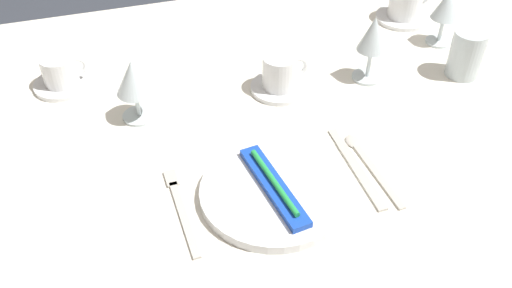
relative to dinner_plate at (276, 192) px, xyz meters
name	(u,v)px	position (x,y,z in m)	size (l,w,h in m)	color
dining_table	(239,148)	(0.00, 0.23, -0.09)	(1.80, 1.11, 0.74)	silver
dinner_plate	(276,192)	(0.00, 0.00, 0.00)	(0.26, 0.26, 0.02)	white
toothbrush_package	(276,185)	(0.00, 0.00, 0.02)	(0.06, 0.21, 0.02)	blue
fork_outer	(181,207)	(-0.17, 0.02, -0.01)	(0.02, 0.21, 0.00)	beige
dinner_knife	(357,169)	(0.16, 0.02, -0.01)	(0.02, 0.23, 0.00)	beige
spoon_soup	(367,161)	(0.19, 0.03, -0.01)	(0.03, 0.21, 0.01)	beige
saucer_left	(63,84)	(-0.34, 0.45, 0.00)	(0.13, 0.13, 0.01)	white
coffee_cup_left	(60,70)	(-0.34, 0.45, 0.03)	(0.10, 0.07, 0.06)	white
saucer_right	(279,88)	(0.11, 0.30, 0.00)	(0.13, 0.13, 0.01)	white
coffee_cup_right	(281,71)	(0.11, 0.30, 0.04)	(0.10, 0.08, 0.07)	white
saucer_far	(402,17)	(0.51, 0.50, 0.00)	(0.14, 0.14, 0.01)	white
coffee_cup_far	(406,3)	(0.52, 0.50, 0.04)	(0.11, 0.08, 0.07)	white
wine_glass_left	(373,38)	(0.31, 0.29, 0.09)	(0.07, 0.07, 0.15)	silver
wine_glass_right	(133,80)	(-0.20, 0.29, 0.08)	(0.07, 0.07, 0.13)	silver
wine_glass_far	(446,8)	(0.54, 0.37, 0.08)	(0.06, 0.06, 0.13)	silver
drink_tumbler	(466,56)	(0.52, 0.24, 0.04)	(0.07, 0.07, 0.11)	silver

